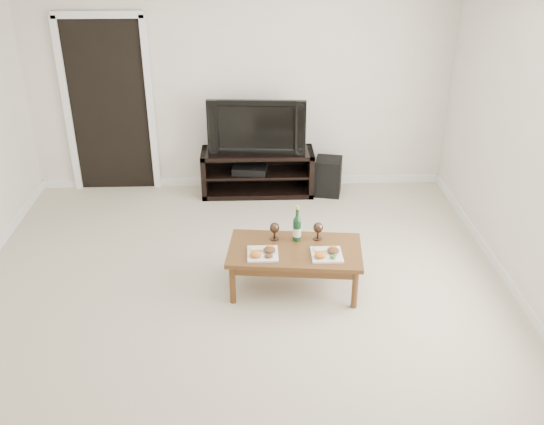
{
  "coord_description": "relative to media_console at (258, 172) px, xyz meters",
  "views": [
    {
      "loc": [
        0.12,
        -4.26,
        3.19
      ],
      "look_at": [
        0.3,
        0.59,
        0.7
      ],
      "focal_mm": 40.0,
      "sensor_mm": 36.0,
      "label": 1
    }
  ],
  "objects": [
    {
      "name": "subwoofer",
      "position": [
        0.86,
        -0.05,
        -0.05
      ],
      "size": [
        0.36,
        0.36,
        0.46
      ],
      "primitive_type": "cube",
      "rotation": [
        0.0,
        0.0,
        -0.21
      ],
      "color": "black",
      "rests_on": "ground"
    },
    {
      "name": "goblet_right",
      "position": [
        0.53,
        -1.91,
        0.23
      ],
      "size": [
        0.09,
        0.09,
        0.17
      ],
      "primitive_type": null,
      "color": "#3B2B20",
      "rests_on": "coffee_table"
    },
    {
      "name": "coffee_table",
      "position": [
        0.31,
        -2.08,
        -0.07
      ],
      "size": [
        1.26,
        0.77,
        0.42
      ],
      "primitive_type": "cube",
      "rotation": [
        0.0,
        0.0,
        -0.1
      ],
      "color": "brown",
      "rests_on": "ground"
    },
    {
      "name": "plate_right",
      "position": [
        0.58,
        -2.21,
        0.18
      ],
      "size": [
        0.27,
        0.27,
        0.07
      ],
      "primitive_type": "cube",
      "color": "white",
      "rests_on": "coffee_table"
    },
    {
      "name": "back_wall",
      "position": [
        -0.19,
        0.27,
        1.02
      ],
      "size": [
        5.0,
        0.04,
        2.6
      ],
      "primitive_type": "cube",
      "color": "beige",
      "rests_on": "ground"
    },
    {
      "name": "television",
      "position": [
        -0.0,
        0.0,
        0.6
      ],
      "size": [
        1.15,
        0.23,
        0.66
      ],
      "primitive_type": "imported",
      "rotation": [
        0.0,
        0.0,
        -0.07
      ],
      "color": "black",
      "rests_on": "media_console"
    },
    {
      "name": "floor",
      "position": [
        -0.19,
        -2.5,
        -0.28
      ],
      "size": [
        5.5,
        5.5,
        0.0
      ],
      "primitive_type": "plane",
      "color": "beige",
      "rests_on": "ground"
    },
    {
      "name": "wine_bottle",
      "position": [
        0.33,
        -1.92,
        0.32
      ],
      "size": [
        0.07,
        0.07,
        0.35
      ],
      "primitive_type": "cylinder",
      "color": "#0F391E",
      "rests_on": "coffee_table"
    },
    {
      "name": "doorway",
      "position": [
        -1.74,
        0.24,
        0.75
      ],
      "size": [
        0.9,
        0.02,
        2.05
      ],
      "primitive_type": "cube",
      "color": "black",
      "rests_on": "ground"
    },
    {
      "name": "plate_left",
      "position": [
        0.02,
        -2.18,
        0.18
      ],
      "size": [
        0.27,
        0.27,
        0.07
      ],
      "primitive_type": "cube",
      "color": "white",
      "rests_on": "coffee_table"
    },
    {
      "name": "av_receiver",
      "position": [
        -0.09,
        -0.01,
        0.05
      ],
      "size": [
        0.43,
        0.35,
        0.08
      ],
      "primitive_type": "cube",
      "rotation": [
        0.0,
        0.0,
        -0.13
      ],
      "color": "black",
      "rests_on": "media_console"
    },
    {
      "name": "goblet_left",
      "position": [
        0.13,
        -1.9,
        0.23
      ],
      "size": [
        0.09,
        0.09,
        0.17
      ],
      "primitive_type": null,
      "color": "#3B2B20",
      "rests_on": "coffee_table"
    },
    {
      "name": "media_console",
      "position": [
        0.0,
        0.0,
        0.0
      ],
      "size": [
        1.34,
        0.45,
        0.55
      ],
      "primitive_type": "cube",
      "color": "black",
      "rests_on": "ground"
    }
  ]
}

